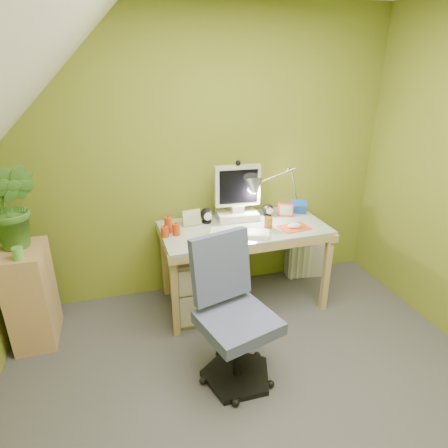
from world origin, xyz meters
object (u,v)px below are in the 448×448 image
object	(u,v)px
potted_plant	(13,207)
desk_lamp	(288,180)
monitor	(237,192)
desk	(243,265)
task_chair	(238,321)
radiator	(304,258)
side_ledge	(32,295)

from	to	relation	value
potted_plant	desk_lamp	bearing A→B (deg)	4.79
monitor	desk_lamp	size ratio (longest dim) A/B	0.79
desk_lamp	potted_plant	size ratio (longest dim) A/B	1.02
desk	task_chair	bearing A→B (deg)	-112.28
monitor	task_chair	xyz separation A→B (m)	(-0.31, -1.02, -0.50)
monitor	task_chair	distance (m)	1.17
task_chair	radiator	bearing A→B (deg)	30.36
radiator	monitor	bearing A→B (deg)	-165.23
desk	desk_lamp	bearing A→B (deg)	19.92
desk_lamp	radiator	bearing A→B (deg)	24.55
monitor	potted_plant	distance (m)	1.64
potted_plant	monitor	bearing A→B (deg)	6.10
potted_plant	radiator	world-z (taller)	potted_plant
potted_plant	radiator	bearing A→B (deg)	6.39
desk	side_ledge	xyz separation A→B (m)	(-1.63, -0.04, 0.02)
desk	potted_plant	distance (m)	1.77
desk	monitor	bearing A→B (deg)	88.12
desk	potted_plant	world-z (taller)	potted_plant
desk	task_chair	size ratio (longest dim) A/B	1.48
desk	desk_lamp	xyz separation A→B (m)	(0.45, 0.18, 0.66)
monitor	desk	bearing A→B (deg)	-87.05
monitor	potted_plant	xyz separation A→B (m)	(-1.63, -0.17, 0.09)
radiator	potted_plant	bearing A→B (deg)	-165.90
side_ledge	task_chair	distance (m)	1.54
side_ledge	task_chair	xyz separation A→B (m)	(1.32, -0.79, 0.08)
side_ledge	radiator	xyz separation A→B (m)	(2.36, 0.31, -0.19)
desk	desk_lamp	world-z (taller)	desk_lamp
monitor	potted_plant	bearing A→B (deg)	-170.95
task_chair	desk_lamp	bearing A→B (deg)	36.70
side_ledge	radiator	distance (m)	2.39
desk_lamp	radiator	size ratio (longest dim) A/B	1.71
desk	radiator	world-z (taller)	desk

